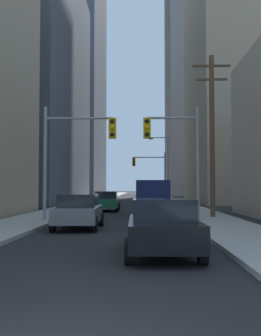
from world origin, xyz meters
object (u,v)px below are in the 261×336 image
object	(u,v)px
cargo_van_navy	(152,196)
traffic_signal_near_right	(174,145)
sedan_black	(163,227)
traffic_signal_near_left	(76,144)
sedan_green	(107,201)
traffic_signal_far_right	(151,169)
sedan_grey	(79,211)

from	to	relation	value
cargo_van_navy	traffic_signal_near_right	xyz separation A→B (m)	(1.02, -5.75, 2.71)
traffic_signal_near_right	sedan_black	bearing A→B (deg)	-96.48
cargo_van_navy	sedan_black	xyz separation A→B (m)	(-0.12, -15.79, -0.52)
cargo_van_navy	traffic_signal_near_right	size ratio (longest dim) A/B	0.87
sedan_black	traffic_signal_near_left	xyz separation A→B (m)	(-3.93, 10.04, 3.27)
cargo_van_navy	sedan_green	distance (m)	5.86
traffic_signal_far_right	sedan_green	bearing A→B (deg)	-102.35
traffic_signal_far_right	sedan_black	bearing A→B (deg)	-90.93
traffic_signal_near_left	traffic_signal_far_right	xyz separation A→B (m)	(4.55, 28.00, 0.01)
sedan_black	traffic_signal_far_right	world-z (taller)	traffic_signal_far_right
cargo_van_navy	traffic_signal_near_left	distance (m)	7.55
traffic_signal_near_left	traffic_signal_near_right	size ratio (longest dim) A/B	1.00
sedan_green	sedan_grey	bearing A→B (deg)	-90.54
sedan_green	traffic_signal_near_left	distance (m)	11.08
sedan_grey	sedan_green	world-z (taller)	same
sedan_black	sedan_green	world-z (taller)	same
traffic_signal_near_left	traffic_signal_near_right	bearing A→B (deg)	-0.01
sedan_green	traffic_signal_near_right	world-z (taller)	traffic_signal_near_right
sedan_black	sedan_green	size ratio (longest dim) A/B	1.00
cargo_van_navy	traffic_signal_near_left	bearing A→B (deg)	-125.10
cargo_van_navy	traffic_signal_far_right	xyz separation A→B (m)	(0.50, 22.25, 2.77)
cargo_van_navy	sedan_green	size ratio (longest dim) A/B	1.24
sedan_green	traffic_signal_near_right	bearing A→B (deg)	-67.65
traffic_signal_near_left	traffic_signal_near_right	world-z (taller)	same
sedan_black	traffic_signal_near_right	bearing A→B (deg)	83.52
traffic_signal_far_right	cargo_van_navy	bearing A→B (deg)	-91.29
sedan_grey	traffic_signal_far_right	xyz separation A→B (m)	(3.95, 30.95, 3.28)
cargo_van_navy	sedan_green	world-z (taller)	cargo_van_navy
traffic_signal_near_left	traffic_signal_far_right	world-z (taller)	same
sedan_green	traffic_signal_far_right	distance (m)	18.16
sedan_black	sedan_grey	xyz separation A→B (m)	(-3.33, 7.10, 0.00)
sedan_grey	traffic_signal_near_left	world-z (taller)	traffic_signal_near_left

